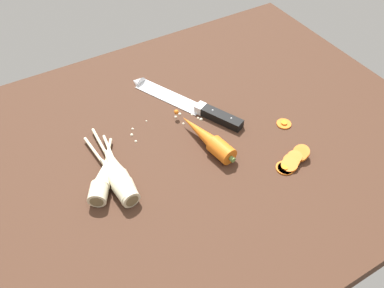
# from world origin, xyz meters

# --- Properties ---
(ground_plane) EXTENTS (1.20, 0.90, 0.04)m
(ground_plane) POSITION_xyz_m (0.00, 0.00, -0.02)
(ground_plane) COLOR #42281C
(chefs_knife) EXTENTS (0.18, 0.33, 0.04)m
(chefs_knife) POSITION_xyz_m (0.06, 0.13, 0.01)
(chefs_knife) COLOR silver
(chefs_knife) RESTS_ON ground_plane
(whole_carrot) EXTENTS (0.07, 0.21, 0.04)m
(whole_carrot) POSITION_xyz_m (0.04, -0.03, 0.02)
(whole_carrot) COLOR orange
(whole_carrot) RESTS_ON ground_plane
(parsnip_front) EXTENTS (0.12, 0.17, 0.04)m
(parsnip_front) POSITION_xyz_m (-0.22, -0.01, 0.02)
(parsnip_front) COLOR beige
(parsnip_front) RESTS_ON ground_plane
(parsnip_mid_left) EXTENTS (0.05, 0.21, 0.04)m
(parsnip_mid_left) POSITION_xyz_m (-0.18, -0.03, 0.02)
(parsnip_mid_left) COLOR beige
(parsnip_mid_left) RESTS_ON ground_plane
(parsnip_mid_right) EXTENTS (0.05, 0.23, 0.04)m
(parsnip_mid_right) POSITION_xyz_m (-0.20, -0.03, 0.02)
(parsnip_mid_right) COLOR beige
(parsnip_mid_right) RESTS_ON ground_plane
(parsnip_back) EXTENTS (0.04, 0.22, 0.04)m
(parsnip_back) POSITION_xyz_m (-0.19, -0.00, 0.02)
(parsnip_back) COLOR beige
(parsnip_back) RESTS_ON ground_plane
(carrot_slice_stack) EXTENTS (0.09, 0.05, 0.03)m
(carrot_slice_stack) POSITION_xyz_m (0.18, -0.17, 0.01)
(carrot_slice_stack) COLOR orange
(carrot_slice_stack) RESTS_ON ground_plane
(carrot_slice_stray_near) EXTENTS (0.04, 0.04, 0.01)m
(carrot_slice_stray_near) POSITION_xyz_m (0.24, -0.07, 0.00)
(carrot_slice_stray_near) COLOR orange
(carrot_slice_stray_near) RESTS_ON ground_plane
(carrot_slice_stray_mid) EXTENTS (0.04, 0.04, 0.01)m
(carrot_slice_stray_mid) POSITION_xyz_m (0.15, -0.18, 0.00)
(carrot_slice_stray_mid) COLOR orange
(carrot_slice_stray_mid) RESTS_ON ground_plane
(mince_crumbs) EXTENTS (0.21, 0.07, 0.01)m
(mince_crumbs) POSITION_xyz_m (0.01, 0.08, 0.00)
(mince_crumbs) COLOR beige
(mince_crumbs) RESTS_ON ground_plane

